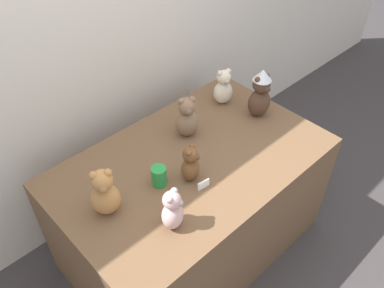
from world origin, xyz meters
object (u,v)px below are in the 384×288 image
teddy_bear_cream (223,88)px  teddy_bear_cocoa (260,93)px  teddy_bear_blush (172,210)px  teddy_bear_mocha (187,118)px  display_table (192,205)px  teddy_bear_caramel (105,193)px  teddy_bear_chestnut (190,164)px  party_cup_green (159,176)px

teddy_bear_cream → teddy_bear_cocoa: teddy_bear_cocoa is taller
teddy_bear_blush → teddy_bear_mocha: (0.50, 0.44, 0.02)m
display_table → teddy_bear_mocha: bearing=54.2°
teddy_bear_mocha → teddy_bear_cream: bearing=39.9°
teddy_bear_mocha → teddy_bear_caramel: bearing=-138.3°
teddy_bear_cream → teddy_bear_mocha: 0.40m
teddy_bear_cream → teddy_bear_mocha: bearing=-148.5°
teddy_bear_blush → teddy_bear_chestnut: teddy_bear_blush is taller
teddy_bear_cocoa → teddy_bear_blush: size_ratio=1.42×
teddy_bear_caramel → teddy_bear_chestnut: 0.46m
teddy_bear_caramel → teddy_bear_chestnut: teddy_bear_caramel is taller
display_table → teddy_bear_blush: (-0.37, -0.26, 0.50)m
display_table → teddy_bear_cocoa: 0.81m
teddy_bear_caramel → teddy_bear_chestnut: size_ratio=1.28×
display_table → teddy_bear_cocoa: bearing=1.7°
teddy_bear_blush → party_cup_green: (0.12, 0.25, -0.05)m
teddy_bear_cocoa → teddy_bear_mocha: size_ratio=1.23×
teddy_bear_mocha → teddy_bear_cocoa: bearing=8.8°
teddy_bear_cocoa → teddy_bear_mocha: teddy_bear_cocoa is taller
display_table → teddy_bear_cocoa: (0.59, 0.02, 0.55)m
teddy_bear_cream → teddy_bear_cocoa: size_ratio=0.75×
display_table → teddy_bear_chestnut: teddy_bear_chestnut is taller
display_table → teddy_bear_blush: teddy_bear_blush is taller
teddy_bear_cocoa → party_cup_green: 0.84m
teddy_bear_caramel → teddy_bear_chestnut: bearing=14.8°
teddy_bear_cocoa → teddy_bear_blush: 1.00m
teddy_bear_blush → display_table: bearing=7.9°
display_table → party_cup_green: (-0.24, -0.01, 0.45)m
teddy_bear_caramel → party_cup_green: teddy_bear_caramel is taller
teddy_bear_cream → teddy_bear_cocoa: (0.07, -0.24, 0.05)m
teddy_bear_cream → teddy_bear_mocha: (-0.39, -0.08, 0.01)m
teddy_bear_cocoa → teddy_bear_caramel: size_ratio=1.17×
display_table → teddy_bear_cream: teddy_bear_cream is taller
teddy_bear_caramel → teddy_bear_blush: bearing=-28.8°
teddy_bear_cocoa → teddy_bear_mocha: (-0.46, 0.16, -0.04)m
teddy_bear_chestnut → teddy_bear_cocoa: bearing=-18.2°
teddy_bear_cocoa → teddy_bear_blush: (-0.96, -0.28, -0.05)m
display_table → teddy_bear_cocoa: teddy_bear_cocoa is taller
display_table → teddy_bear_caramel: bearing=177.8°
teddy_bear_mocha → party_cup_green: 0.43m
display_table → teddy_bear_caramel: 0.76m
teddy_bear_caramel → party_cup_green: size_ratio=2.53×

